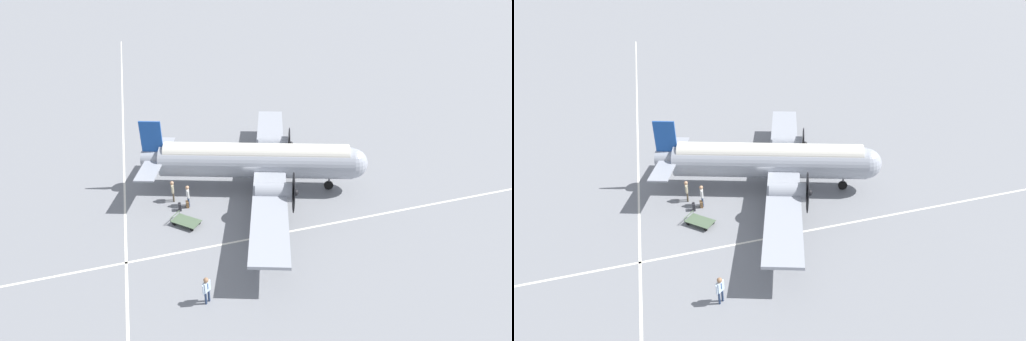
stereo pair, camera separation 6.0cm
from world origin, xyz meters
TOP-DOWN VIEW (x-y plane):
  - ground_plane at (0.00, 0.00)m, footprint 300.00×300.00m
  - apron_line_eastwest at (0.00, -9.82)m, footprint 120.00×0.16m
  - apron_line_northsouth at (5.87, 0.00)m, footprint 0.16×120.00m
  - airliner_main at (0.12, 0.37)m, footprint 21.64×16.85m
  - crew_foreground at (10.24, -5.73)m, footprint 0.39×0.49m
  - passenger_boarding at (0.95, -5.37)m, footprint 0.57×0.27m
  - ramp_agent at (-0.00, -6.34)m, footprint 0.57×0.27m
  - suitcase_near_door at (1.34, -6.05)m, footprint 0.36×0.19m
  - suitcase_upright_spare at (1.09, -5.48)m, footprint 0.37×0.20m
  - baggage_cart at (3.16, -5.87)m, footprint 2.05×2.10m

SIDE VIEW (x-z plane):
  - ground_plane at x=0.00m, z-range 0.00..0.00m
  - apron_line_eastwest at x=0.00m, z-range 0.00..0.01m
  - apron_line_northsouth at x=5.87m, z-range 0.00..0.01m
  - suitcase_upright_spare at x=1.09m, z-range -0.02..0.49m
  - baggage_cart at x=3.16m, z-range -0.01..0.55m
  - suitcase_near_door at x=1.34m, z-range -0.02..0.59m
  - ramp_agent at x=0.00m, z-range 0.19..1.86m
  - passenger_boarding at x=0.95m, z-range 0.19..1.87m
  - crew_foreground at x=10.24m, z-range 0.19..1.91m
  - airliner_main at x=0.12m, z-range -0.31..5.13m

